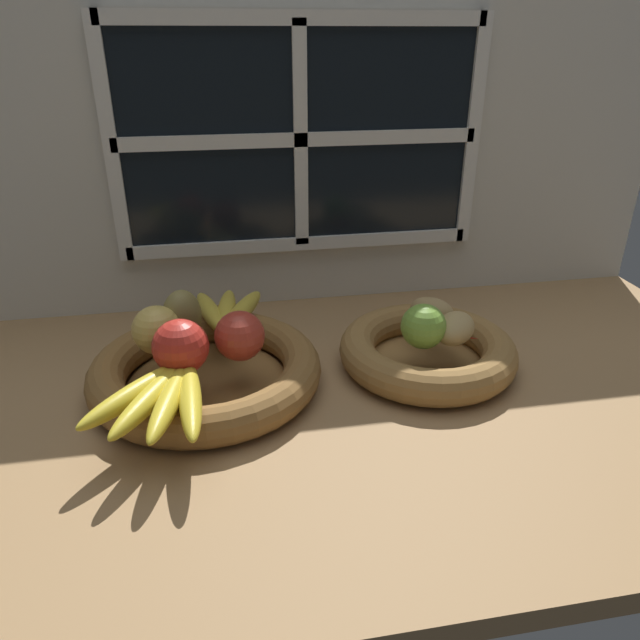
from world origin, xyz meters
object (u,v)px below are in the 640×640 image
at_px(potato_back, 432,311).
at_px(chili_pepper, 441,334).
at_px(banana_bunch_front, 163,395).
at_px(fruit_bowl_right, 427,351).
at_px(pear_brown, 182,316).
at_px(apple_red_front, 181,347).
at_px(banana_bunch_back, 226,312).
at_px(lime_near, 423,326).
at_px(apple_red_right, 240,336).
at_px(fruit_bowl_left, 206,371).
at_px(potato_small, 455,328).
at_px(apple_golden_left, 157,330).

bearing_deg(potato_back, chili_pepper, -95.34).
bearing_deg(banana_bunch_front, chili_pepper, 14.46).
height_order(fruit_bowl_right, pear_brown, pear_brown).
height_order(apple_red_front, banana_bunch_back, apple_red_front).
bearing_deg(chili_pepper, potato_back, 112.49).
relative_size(pear_brown, banana_bunch_front, 0.41).
height_order(lime_near, chili_pepper, lime_near).
height_order(pear_brown, potato_back, pear_brown).
bearing_deg(apple_red_right, pear_brown, 138.58).
xyz_separation_m(fruit_bowl_left, potato_small, (0.37, -0.03, 0.05)).
bearing_deg(banana_bunch_front, banana_bunch_back, 69.62).
height_order(apple_red_front, lime_near, apple_red_front).
distance_m(apple_red_right, lime_near, 0.27).
distance_m(potato_small, chili_pepper, 0.02).
distance_m(fruit_bowl_left, apple_golden_left, 0.09).
distance_m(fruit_bowl_left, banana_bunch_back, 0.12).
bearing_deg(banana_bunch_back, potato_back, -11.83).
distance_m(pear_brown, banana_bunch_front, 0.18).
distance_m(banana_bunch_back, potato_back, 0.33).
bearing_deg(apple_red_right, fruit_bowl_right, 4.35).
height_order(fruit_bowl_right, banana_bunch_back, banana_bunch_back).
bearing_deg(fruit_bowl_right, lime_near, -123.69).
height_order(fruit_bowl_left, potato_back, potato_back).
relative_size(fruit_bowl_left, chili_pepper, 3.06).
xyz_separation_m(banana_bunch_front, potato_small, (0.42, 0.10, 0.01)).
xyz_separation_m(apple_red_right, pear_brown, (-0.08, 0.07, 0.00)).
relative_size(fruit_bowl_right, potato_small, 3.39).
relative_size(apple_red_front, pear_brown, 0.95).
height_order(fruit_bowl_right, potato_small, potato_small).
bearing_deg(apple_golden_left, lime_near, -7.86).
height_order(potato_small, chili_pepper, potato_small).
xyz_separation_m(apple_golden_left, apple_red_front, (0.04, -0.06, 0.00)).
distance_m(banana_bunch_back, lime_near, 0.32).
bearing_deg(chili_pepper, apple_red_front, -148.29).
xyz_separation_m(fruit_bowl_right, apple_red_right, (-0.29, -0.02, 0.07)).
height_order(pear_brown, potato_small, pear_brown).
bearing_deg(pear_brown, apple_red_right, -41.42).
relative_size(pear_brown, lime_near, 1.20).
relative_size(fruit_bowl_right, banana_bunch_front, 1.40).
height_order(fruit_bowl_left, apple_golden_left, apple_golden_left).
distance_m(pear_brown, banana_bunch_back, 0.09).
bearing_deg(potato_back, fruit_bowl_right, -114.44).
relative_size(apple_red_right, potato_back, 0.98).
bearing_deg(fruit_bowl_left, chili_pepper, -3.13).
height_order(fruit_bowl_right, chili_pepper, chili_pepper).
height_order(potato_back, potato_small, potato_small).
bearing_deg(chili_pepper, apple_golden_left, -157.28).
bearing_deg(banana_bunch_front, apple_red_front, 74.93).
distance_m(apple_red_front, banana_bunch_back, 0.17).
xyz_separation_m(apple_red_right, chili_pepper, (0.30, 0.00, -0.03)).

